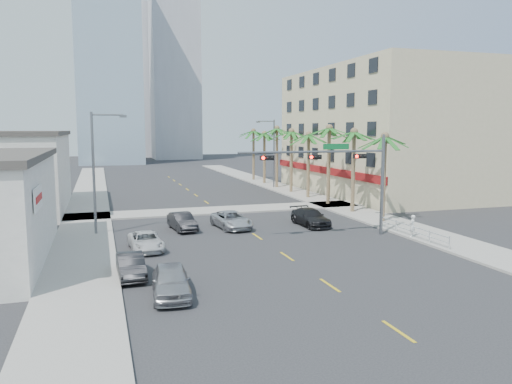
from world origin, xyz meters
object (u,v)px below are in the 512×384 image
(car_parked_near, at_px, (171,281))
(pedestrian, at_px, (412,226))
(traffic_signal_mast, at_px, (343,167))
(car_parked_far, at_px, (146,241))
(car_parked_mid, at_px, (131,266))
(car_lane_right, at_px, (310,217))
(car_lane_left, at_px, (182,221))
(car_lane_center, at_px, (231,220))

(car_parked_near, height_order, pedestrian, pedestrian)
(traffic_signal_mast, height_order, car_parked_far, traffic_signal_mast)
(traffic_signal_mast, relative_size, car_parked_mid, 2.92)
(car_parked_mid, xyz_separation_m, car_lane_right, (14.75, 10.28, 0.06))
(car_parked_far, height_order, car_lane_left, car_lane_left)
(car_parked_mid, relative_size, car_lane_left, 0.93)
(car_parked_near, distance_m, pedestrian, 19.49)
(car_parked_mid, relative_size, pedestrian, 2.43)
(traffic_signal_mast, xyz_separation_m, car_lane_right, (-0.44, 4.69, -4.38))
(car_lane_center, distance_m, car_lane_right, 6.42)
(car_lane_center, bearing_deg, traffic_signal_mast, -45.82)
(car_parked_near, bearing_deg, pedestrian, 26.72)
(car_lane_right, distance_m, pedestrian, 8.30)
(car_parked_near, distance_m, car_lane_center, 16.29)
(car_parked_near, bearing_deg, car_lane_right, 51.50)
(traffic_signal_mast, relative_size, car_lane_right, 2.36)
(car_parked_near, xyz_separation_m, pedestrian, (18.10, 7.24, 0.20))
(car_parked_near, xyz_separation_m, car_lane_left, (2.96, 15.23, -0.06))
(car_lane_left, distance_m, pedestrian, 17.12)
(car_parked_near, bearing_deg, car_lane_left, 83.92)
(traffic_signal_mast, bearing_deg, car_parked_mid, -159.82)
(traffic_signal_mast, distance_m, car_lane_right, 6.43)
(car_parked_far, relative_size, car_lane_center, 0.88)
(traffic_signal_mast, distance_m, car_lane_left, 12.98)
(car_parked_mid, height_order, car_parked_far, car_parked_mid)
(car_lane_right, bearing_deg, car_parked_mid, -147.42)
(car_lane_left, relative_size, car_lane_center, 0.85)
(car_parked_far, distance_m, car_lane_right, 14.17)
(car_lane_left, height_order, car_lane_right, car_lane_right)
(car_lane_center, xyz_separation_m, car_lane_right, (6.36, -0.92, 0.02))
(car_lane_right, bearing_deg, traffic_signal_mast, -86.97)
(car_parked_mid, height_order, car_lane_center, car_lane_center)
(car_parked_far, distance_m, car_lane_center, 8.89)
(car_parked_mid, distance_m, car_lane_right, 17.97)
(car_lane_right, bearing_deg, car_lane_left, 170.22)
(car_parked_near, relative_size, car_lane_right, 0.92)
(traffic_signal_mast, height_order, car_parked_mid, traffic_signal_mast)
(car_lane_center, bearing_deg, car_lane_right, -14.48)
(car_lane_left, distance_m, car_lane_right, 10.27)
(traffic_signal_mast, height_order, car_lane_left, traffic_signal_mast)
(car_parked_near, relative_size, car_lane_center, 0.90)
(car_lane_center, bearing_deg, car_parked_near, -120.89)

